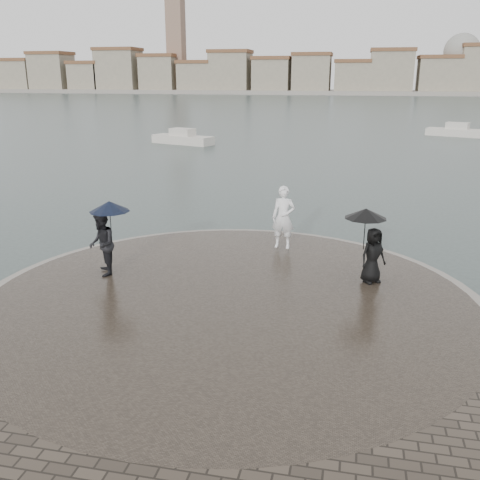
# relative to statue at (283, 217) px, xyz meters

# --- Properties ---
(ground) EXTENTS (400.00, 400.00, 0.00)m
(ground) POSITION_rel_statue_xyz_m (-0.73, -7.78, -1.34)
(ground) COLOR #2B3835
(ground) RESTS_ON ground
(kerb_ring) EXTENTS (12.50, 12.50, 0.32)m
(kerb_ring) POSITION_rel_statue_xyz_m (-0.73, -4.28, -1.18)
(kerb_ring) COLOR gray
(kerb_ring) RESTS_ON ground
(quay_tip) EXTENTS (11.90, 11.90, 0.36)m
(quay_tip) POSITION_rel_statue_xyz_m (-0.73, -4.28, -1.16)
(quay_tip) COLOR #2D261E
(quay_tip) RESTS_ON ground
(statue) EXTENTS (0.73, 0.50, 1.96)m
(statue) POSITION_rel_statue_xyz_m (0.00, 0.00, 0.00)
(statue) COLOR white
(statue) RESTS_ON quay_tip
(visitor_left) EXTENTS (1.27, 1.16, 2.04)m
(visitor_left) POSITION_rel_statue_xyz_m (-4.37, -3.41, 0.15)
(visitor_left) COLOR black
(visitor_left) RESTS_ON quay_tip
(visitor_right) EXTENTS (1.23, 1.10, 1.95)m
(visitor_right) POSITION_rel_statue_xyz_m (2.59, -2.40, 0.18)
(visitor_right) COLOR black
(visitor_right) RESTS_ON quay_tip
(far_skyline) EXTENTS (260.00, 20.00, 37.00)m
(far_skyline) POSITION_rel_statue_xyz_m (-7.02, 152.93, 4.27)
(far_skyline) COLOR gray
(far_skyline) RESTS_ON ground
(boats) EXTENTS (40.12, 14.97, 1.50)m
(boats) POSITION_rel_statue_xyz_m (7.15, 31.47, -0.96)
(boats) COLOR beige
(boats) RESTS_ON ground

